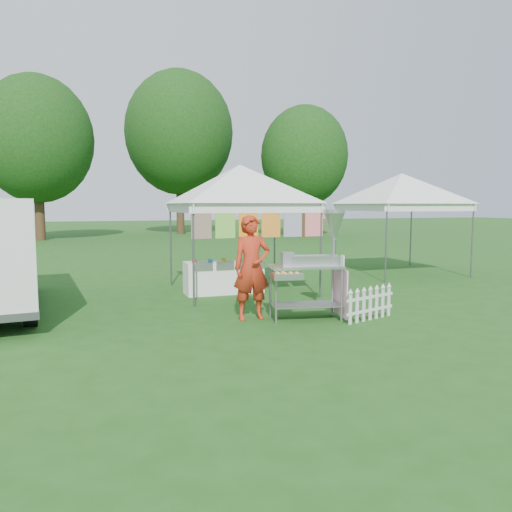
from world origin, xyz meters
name	(u,v)px	position (x,y,z in m)	size (l,w,h in m)	color
ground	(299,324)	(0.00, 0.00, 0.00)	(120.00, 120.00, 0.00)	#214D16
canopy_main	(240,165)	(0.00, 3.49, 2.99)	(4.24, 4.24, 3.45)	#59595E
canopy_right	(402,174)	(5.50, 5.00, 2.99)	(4.24, 4.24, 3.45)	#59595E
tree_left	(36,139)	(-6.00, 24.00, 5.83)	(6.40, 6.40, 9.53)	#361F13
tree_mid	(179,133)	(3.00, 28.00, 7.14)	(7.60, 7.60, 11.52)	#361F13
tree_right	(304,156)	(10.00, 22.00, 5.18)	(5.60, 5.60, 8.42)	#361F13
donut_cart	(317,255)	(0.46, 0.27, 1.16)	(1.54, 0.95, 1.98)	gray
vendor	(252,268)	(-0.65, 0.65, 0.94)	(0.68, 0.45, 1.88)	#AC2A15
picket_fence	(370,304)	(1.33, -0.13, 0.29)	(1.19, 0.45, 0.56)	silver
display_table	(224,277)	(-0.44, 3.41, 0.37)	(1.80, 0.70, 0.75)	white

